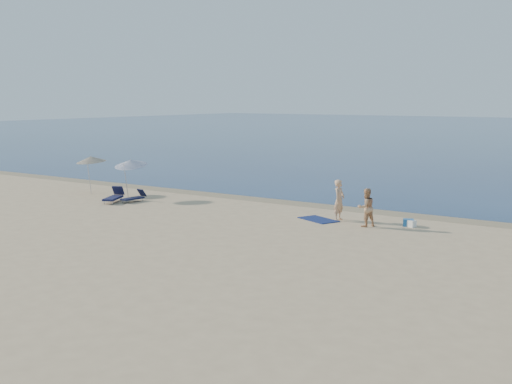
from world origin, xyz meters
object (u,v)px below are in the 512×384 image
Objects in this scene: blue_cooler at (408,223)px; umbrella_near at (131,163)px; person_left at (339,200)px; person_right at (366,207)px.

umbrella_near is (-15.76, -1.09, 1.86)m from blue_cooler.
blue_cooler is (3.18, 0.43, -0.78)m from person_left.
blue_cooler is at bearing 158.69° from person_right.
umbrella_near is (-12.58, -0.66, 1.08)m from person_left.
blue_cooler is 0.19× the size of umbrella_near.
person_left is 1.11× the size of person_right.
blue_cooler is at bearing -9.59° from umbrella_near.
person_left reaches higher than person_right.
umbrella_near reaches higher than blue_cooler.
person_left is at bearing -10.54° from umbrella_near.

